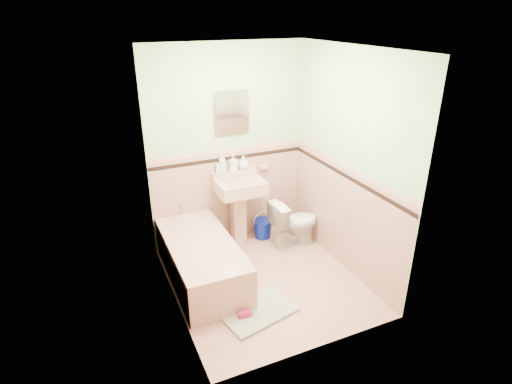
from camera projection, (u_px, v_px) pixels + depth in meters
name	position (u px, v px, depth m)	size (l,w,h in m)	color
floor	(265.00, 281.00, 4.67)	(2.20, 2.20, 0.00)	tan
ceiling	(267.00, 48.00, 3.66)	(2.20, 2.20, 0.00)	white
wall_back	(228.00, 148.00, 5.08)	(2.50, 2.50, 0.00)	#F1E3C4
wall_front	(326.00, 226.00, 3.24)	(2.50, 2.50, 0.00)	#F1E3C4
wall_left	(168.00, 195.00, 3.79)	(2.50, 2.50, 0.00)	#F1E3C4
wall_right	(348.00, 165.00, 4.53)	(2.50, 2.50, 0.00)	#F1E3C4
wainscot_back	(230.00, 196.00, 5.34)	(2.00, 2.00, 0.00)	tan
wainscot_front	(320.00, 293.00, 3.52)	(2.00, 2.00, 0.00)	tan
wainscot_left	(175.00, 255.00, 4.06)	(2.20, 2.20, 0.00)	tan
wainscot_right	(342.00, 217.00, 4.79)	(2.20, 2.20, 0.00)	tan
accent_back	(229.00, 158.00, 5.12)	(2.00, 2.00, 0.00)	black
accent_front	(323.00, 240.00, 3.31)	(2.00, 2.00, 0.00)	black
accent_left	(171.00, 207.00, 3.85)	(2.20, 2.20, 0.00)	black
accent_right	(346.00, 176.00, 4.58)	(2.20, 2.20, 0.00)	black
cap_back	(229.00, 151.00, 5.08)	(2.00, 2.00, 0.00)	tan
cap_front	(324.00, 229.00, 3.27)	(2.00, 2.00, 0.00)	tan
cap_left	(170.00, 198.00, 3.81)	(2.20, 2.20, 0.00)	tan
cap_right	(347.00, 168.00, 4.54)	(2.20, 2.20, 0.00)	tan
bathtub	(202.00, 262.00, 4.62)	(0.70, 1.50, 0.45)	tan
tub_faucet	(183.00, 204.00, 5.06)	(0.04, 0.04, 0.12)	silver
sink	(240.00, 213.00, 5.22)	(0.58, 0.48, 0.91)	tan
sink_faucet	(235.00, 173.00, 5.14)	(0.02, 0.02, 0.10)	silver
medicine_cabinet	(232.00, 112.00, 4.89)	(0.35, 0.04, 0.44)	white
soap_dish	(264.00, 167.00, 5.35)	(0.12, 0.07, 0.04)	tan
soap_bottle_left	(222.00, 163.00, 5.06)	(0.09, 0.09, 0.24)	#B2B2B2
soap_bottle_mid	(233.00, 163.00, 5.12)	(0.10, 0.10, 0.21)	#B2B2B2
soap_bottle_right	(243.00, 163.00, 5.18)	(0.14, 0.14, 0.17)	#B2B2B2
tube	(218.00, 168.00, 5.06)	(0.04, 0.04, 0.12)	white
toilet	(295.00, 223.00, 5.27)	(0.36, 0.63, 0.64)	white
bucket	(263.00, 229.00, 5.52)	(0.25, 0.25, 0.25)	#051694
bath_mat	(257.00, 311.00, 4.18)	(0.73, 0.49, 0.03)	#93A388
shoe	(245.00, 314.00, 4.08)	(0.13, 0.06, 0.05)	#BF1E59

